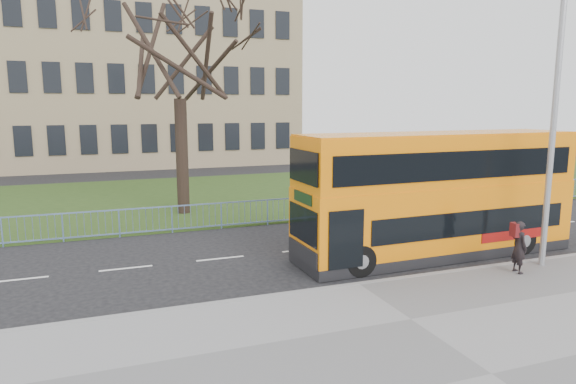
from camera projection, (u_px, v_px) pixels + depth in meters
name	position (u px, v px, depth m)	size (l,w,h in m)	color
ground	(334.00, 271.00, 15.76)	(120.00, 120.00, 0.00)	black
pavement	(491.00, 377.00, 9.51)	(80.00, 10.50, 0.12)	slate
kerb	(358.00, 285.00, 14.31)	(80.00, 0.20, 0.14)	gray
grass_verge	(225.00, 195.00, 28.97)	(80.00, 15.40, 0.08)	#243A15
guard_railing	(268.00, 212.00, 21.77)	(40.00, 0.12, 1.10)	#6988BB
bare_tree	(179.00, 76.00, 22.91)	(8.75, 8.75, 12.50)	black
civic_building	(113.00, 83.00, 45.22)	(30.00, 15.00, 14.00)	#917C5C
yellow_bus	(438.00, 191.00, 17.11)	(9.81, 2.55, 4.09)	orange
pedestrian	(519.00, 247.00, 15.13)	(0.57, 0.37, 1.56)	black
street_lamp	(552.00, 102.00, 15.15)	(1.94, 0.36, 9.15)	#9A9CA2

